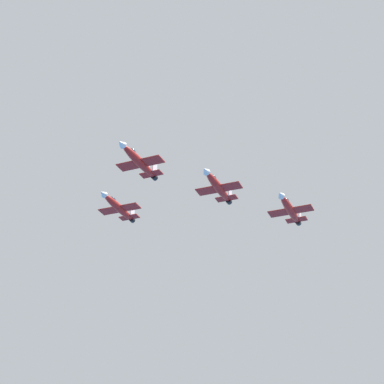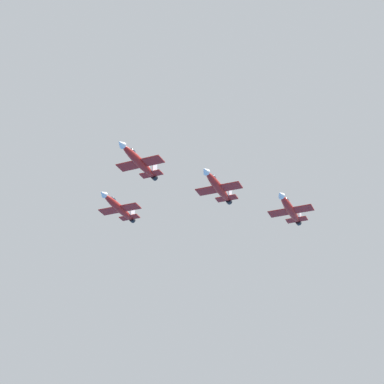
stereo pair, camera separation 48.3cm
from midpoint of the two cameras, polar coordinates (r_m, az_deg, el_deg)
name	(u,v)px [view 1 (the left image)]	position (r m, az deg, el deg)	size (l,w,h in m)	color
jet_lead	(139,161)	(166.12, -4.42, 2.52)	(11.87, 18.20, 3.96)	red
jet_left_wingman	(218,186)	(173.52, 2.02, 0.45)	(11.96, 18.47, 3.99)	red
jet_right_wingman	(118,207)	(183.51, -6.07, -1.22)	(11.50, 17.72, 3.83)	red
jet_left_outer	(290,209)	(183.22, 7.86, -1.37)	(12.13, 18.68, 4.04)	red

